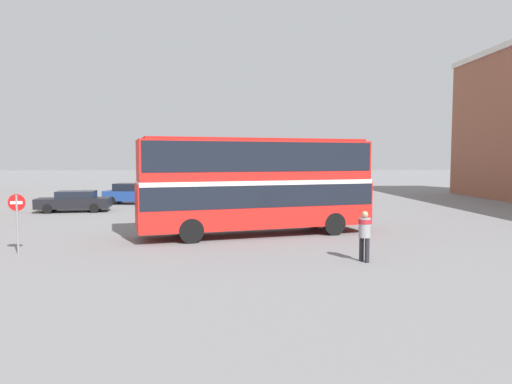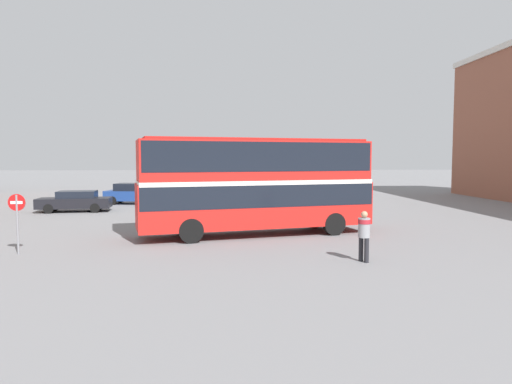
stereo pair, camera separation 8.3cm
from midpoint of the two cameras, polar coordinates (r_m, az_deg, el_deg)
ground_plane at (r=21.04m, az=-5.44°, el=-5.54°), size 240.00×240.00×0.00m
double_decker_bus at (r=21.05m, az=-0.11°, el=1.51°), size 11.06×5.10×4.46m
pedestrian_foreground at (r=16.12m, az=13.28°, el=-4.74°), size 0.58×0.58×1.76m
parked_car_kerb_near at (r=32.74m, az=-21.82°, el=-1.06°), size 4.81×2.24×1.40m
parked_car_kerb_far at (r=36.98m, az=-15.51°, el=-0.19°), size 4.11×2.27×1.62m
no_entry_sign at (r=19.01m, az=-27.81°, el=-2.43°), size 0.63×0.08×2.25m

